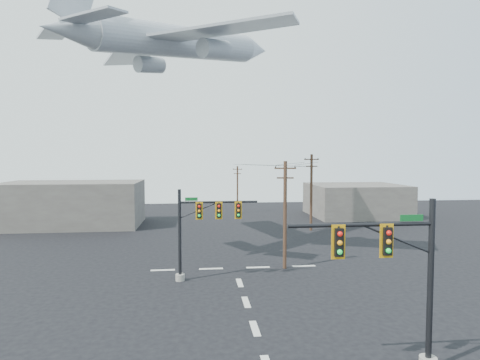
{
  "coord_description": "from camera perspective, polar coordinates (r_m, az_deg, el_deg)",
  "views": [
    {
      "loc": [
        -3.09,
        -21.27,
        9.44
      ],
      "look_at": [
        -0.29,
        5.0,
        7.89
      ],
      "focal_mm": 30.0,
      "sensor_mm": 36.0,
      "label": 1
    }
  ],
  "objects": [
    {
      "name": "lane_markings",
      "position": [
        28.4,
        0.53,
        -16.04
      ],
      "size": [
        14.0,
        21.2,
        0.01
      ],
      "color": "beige",
      "rests_on": "ground"
    },
    {
      "name": "building_right",
      "position": [
        66.57,
        16.12,
        -2.76
      ],
      "size": [
        14.0,
        12.0,
        5.0
      ],
      "primitive_type": "cube",
      "color": "#646058",
      "rests_on": "ground"
    },
    {
      "name": "signal_mast_far",
      "position": [
        30.76,
        -5.81,
        -6.99
      ],
      "size": [
        6.27,
        0.77,
        6.98
      ],
      "color": "gray",
      "rests_on": "ground"
    },
    {
      "name": "utility_pole_b",
      "position": [
        51.76,
        10.1,
        -1.51
      ],
      "size": [
        1.97,
        0.4,
        9.74
      ],
      "rotation": [
        0.0,
        0.0,
        0.14
      ],
      "color": "#452A1D",
      "rests_on": "ground"
    },
    {
      "name": "airliner",
      "position": [
        41.28,
        -8.37,
        18.77
      ],
      "size": [
        23.02,
        22.34,
        7.21
      ],
      "rotation": [
        0.0,
        -0.13,
        0.76
      ],
      "color": "#A3A9AF"
    },
    {
      "name": "building_left",
      "position": [
        59.11,
        -22.7,
        -3.16
      ],
      "size": [
        18.0,
        10.0,
        6.0
      ],
      "primitive_type": "cube",
      "color": "#646058",
      "rests_on": "ground"
    },
    {
      "name": "utility_pole_a",
      "position": [
        33.91,
        6.42,
        -4.63
      ],
      "size": [
        1.81,
        0.36,
        9.07
      ],
      "rotation": [
        0.0,
        0.0,
        -0.13
      ],
      "color": "#452A1D",
      "rests_on": "ground"
    },
    {
      "name": "utility_pole_c",
      "position": [
        66.65,
        -0.37,
        -1.23
      ],
      "size": [
        1.53,
        0.69,
        7.85
      ],
      "rotation": [
        0.0,
        0.0,
        -0.38
      ],
      "color": "#452A1D",
      "rests_on": "ground"
    },
    {
      "name": "power_lines",
      "position": [
        50.67,
        6.09,
        2.2
      ],
      "size": [
        9.41,
        33.34,
        0.6
      ],
      "color": "black"
    },
    {
      "name": "signal_mast_near",
      "position": [
        19.24,
        21.99,
        -13.14
      ],
      "size": [
        6.77,
        0.84,
        7.62
      ],
      "color": "gray",
      "rests_on": "ground"
    },
    {
      "name": "ground",
      "position": [
        23.48,
        2.13,
        -20.36
      ],
      "size": [
        120.0,
        120.0,
        0.0
      ],
      "primitive_type": "plane",
      "color": "black",
      "rests_on": "ground"
    }
  ]
}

